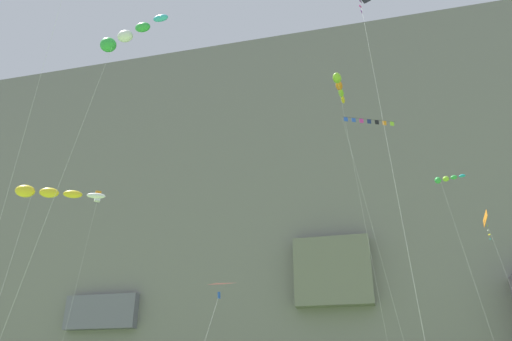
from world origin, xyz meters
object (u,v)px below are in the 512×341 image
at_px(kite_delta_mid_right, 216,294).
at_px(kite_banner_high_center, 41,25).
at_px(kite_banner_low_right, 372,141).
at_px(kite_windsock_upper_right, 339,85).
at_px(kite_diamond_far_right, 487,223).
at_px(kite_windsock_mid_left, 445,180).
at_px(kite_windsock_low_left, 124,37).
at_px(kite_box_high_right, 97,198).
at_px(kite_windsock_upper_mid, 47,193).

bearing_deg(kite_delta_mid_right, kite_banner_high_center, -143.29).
relative_size(kite_banner_high_center, kite_banner_low_right, 1.21).
height_order(kite_windsock_upper_right, kite_delta_mid_right, kite_windsock_upper_right).
distance_m(kite_banner_high_center, kite_banner_low_right, 27.52).
bearing_deg(kite_banner_low_right, kite_diamond_far_right, 45.95).
bearing_deg(kite_windsock_mid_left, kite_delta_mid_right, -145.92).
xyz_separation_m(kite_windsock_low_left, kite_windsock_mid_left, (22.32, 18.50, -5.20)).
xyz_separation_m(kite_box_high_right, kite_delta_mid_right, (19.97, -15.86, -14.60)).
bearing_deg(kite_windsock_mid_left, kite_box_high_right, 173.55).
bearing_deg(kite_windsock_mid_left, kite_banner_low_right, -148.30).
bearing_deg(kite_delta_mid_right, kite_windsock_low_left, -126.63).
distance_m(kite_delta_mid_right, kite_banner_low_right, 19.55).
relative_size(kite_windsock_low_left, kite_delta_mid_right, 2.70).
distance_m(kite_banner_high_center, kite_windsock_mid_left, 34.99).
bearing_deg(kite_delta_mid_right, kite_windsock_mid_left, 34.08).
xyz_separation_m(kite_windsock_mid_left, kite_windsock_upper_mid, (-28.67, -15.17, -4.50)).
xyz_separation_m(kite_windsock_low_left, kite_windsock_upper_right, (13.67, 21.17, 8.09)).
xyz_separation_m(kite_windsock_upper_right, kite_banner_low_right, (2.57, -6.43, -10.60)).
bearing_deg(kite_diamond_far_right, kite_windsock_mid_left, -121.61).
bearing_deg(kite_windsock_upper_right, kite_box_high_right, 176.92).
xyz_separation_m(kite_windsock_upper_mid, kite_delta_mid_right, (11.44, 3.52, -6.80)).
bearing_deg(kite_box_high_right, kite_delta_mid_right, -38.46).
relative_size(kite_banner_high_center, kite_box_high_right, 1.26).
xyz_separation_m(kite_diamond_far_right, kite_delta_mid_right, (-21.50, -18.60, -9.22)).
bearing_deg(kite_banner_high_center, kite_banner_low_right, 36.02).
bearing_deg(kite_windsock_low_left, kite_windsock_upper_right, 57.15).
relative_size(kite_diamond_far_right, kite_banner_low_right, 0.79).
relative_size(kite_windsock_mid_left, kite_delta_mid_right, 2.14).
height_order(kite_diamond_far_right, kite_windsock_upper_mid, kite_diamond_far_right).
relative_size(kite_windsock_upper_right, kite_banner_low_right, 1.34).
distance_m(kite_box_high_right, kite_banner_low_right, 32.13).
height_order(kite_diamond_far_right, kite_windsock_mid_left, kite_windsock_mid_left).
distance_m(kite_windsock_upper_mid, kite_windsock_upper_right, 32.18).
bearing_deg(kite_diamond_far_right, kite_windsock_upper_right, -161.67).
relative_size(kite_diamond_far_right, kite_windsock_mid_left, 0.96).
bearing_deg(kite_banner_high_center, kite_windsock_mid_left, 35.12).
bearing_deg(kite_windsock_upper_mid, kite_box_high_right, 113.76).
bearing_deg(kite_windsock_mid_left, kite_diamond_far_right, 58.39).
xyz_separation_m(kite_banner_high_center, kite_windsock_low_left, (5.83, 1.30, -1.16)).
bearing_deg(kite_banner_low_right, kite_windsock_upper_right, 111.77).
distance_m(kite_windsock_low_left, kite_windsock_mid_left, 29.45).
relative_size(kite_diamond_far_right, kite_windsock_upper_right, 0.59).
bearing_deg(kite_banner_high_center, kite_windsock_low_left, 12.54).
distance_m(kite_windsock_low_left, kite_box_high_right, 27.22).
distance_m(kite_windsock_low_left, kite_delta_mid_right, 18.57).
height_order(kite_banner_high_center, kite_banner_low_right, kite_banner_high_center).
relative_size(kite_windsock_low_left, kite_windsock_mid_left, 1.26).
bearing_deg(kite_windsock_upper_right, kite_banner_high_center, -130.96).
relative_size(kite_windsock_mid_left, kite_banner_low_right, 0.82).
bearing_deg(kite_box_high_right, kite_banner_low_right, -14.36).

